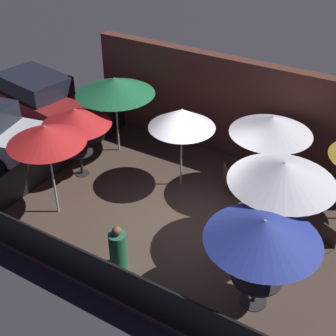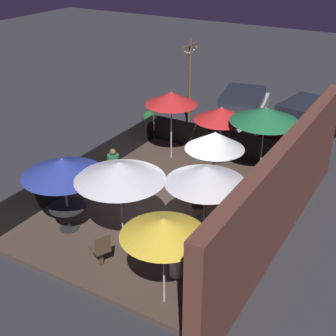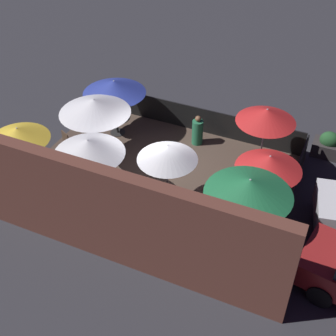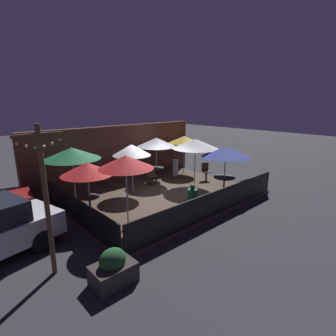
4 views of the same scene
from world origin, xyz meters
TOP-DOWN VIEW (x-y plane):
  - ground_plane at (0.00, 0.00)m, footprint 60.00×60.00m
  - patio_deck at (0.00, 0.00)m, footprint 8.29×6.26m
  - building_wall at (0.00, 3.36)m, footprint 9.89×0.36m
  - fence_front at (0.00, -3.09)m, footprint 8.09×0.05m
  - fence_side_left at (-4.10, 0.00)m, footprint 0.05×6.06m
  - patio_umbrella_0 at (2.45, -1.73)m, footprint 2.19×2.19m
  - patio_umbrella_1 at (-3.45, 0.06)m, footprint 1.88×1.88m
  - patio_umbrella_2 at (1.26, 1.79)m, footprint 2.04×2.04m
  - patio_umbrella_3 at (-3.31, 1.63)m, footprint 2.27×2.27m
  - patio_umbrella_4 at (-2.88, -1.58)m, footprint 1.82×1.82m
  - patio_umbrella_5 at (2.21, -0.08)m, footprint 2.28×2.28m
  - patio_umbrella_6 at (-0.81, 1.05)m, footprint 1.72×1.72m
  - dining_table_0 at (2.45, -1.73)m, footprint 0.99×0.99m
  - dining_table_1 at (-3.45, 0.06)m, footprint 0.72×0.72m
  - dining_table_2 at (1.26, 1.79)m, footprint 0.79×0.79m
  - patio_chair_0 at (0.49, 1.27)m, footprint 0.56×0.56m
  - patio_chair_1 at (3.30, 0.06)m, footprint 0.53×0.53m
  - patron_0 at (-0.44, -2.33)m, footprint 0.46×0.46m
  - patron_1 at (2.67, 1.78)m, footprint 0.39×0.39m
  - parked_car_1 at (-6.99, 2.03)m, footprint 4.32×2.35m

SIDE VIEW (x-z plane):
  - ground_plane at x=0.00m, z-range 0.00..0.00m
  - patio_deck at x=0.00m, z-range 0.00..0.12m
  - fence_front at x=0.00m, z-range 0.12..1.07m
  - fence_side_left at x=-4.10m, z-range 0.12..1.07m
  - patron_0 at x=-0.44m, z-range 0.05..1.17m
  - patio_chair_0 at x=0.49m, z-range 0.16..1.09m
  - patio_chair_1 at x=3.30m, z-range 0.16..1.10m
  - patron_1 at x=2.67m, z-range 0.06..1.23m
  - dining_table_2 at x=1.26m, z-range 0.32..1.02m
  - dining_table_0 at x=2.45m, z-range 0.33..1.04m
  - dining_table_1 at x=-3.45m, z-range 0.32..1.06m
  - parked_car_1 at x=-6.99m, z-range 0.03..1.65m
  - building_wall at x=0.00m, z-range 0.00..3.03m
  - patio_umbrella_1 at x=-3.45m, z-range 0.90..2.92m
  - patio_umbrella_0 at x=2.45m, z-range 0.95..3.08m
  - patio_umbrella_6 at x=-0.81m, z-range 1.00..3.28m
  - patio_umbrella_2 at x=1.26m, z-range 1.04..3.34m
  - patio_umbrella_5 at x=2.21m, z-range 1.05..3.40m
  - patio_umbrella_3 at x=-3.31m, z-range 1.05..3.40m
  - patio_umbrella_4 at x=-2.88m, z-range 1.12..3.57m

